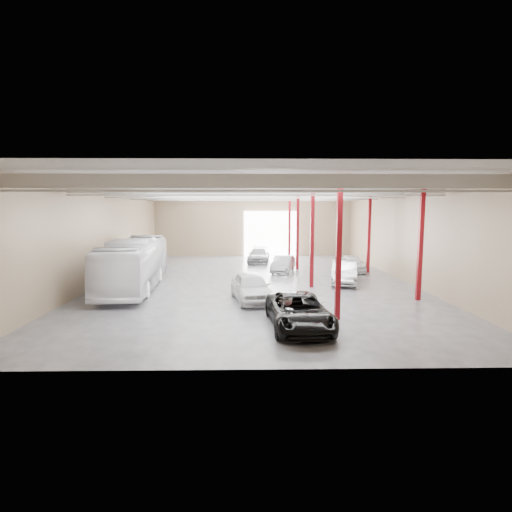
{
  "coord_description": "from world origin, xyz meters",
  "views": [
    {
      "loc": [
        -0.55,
        -28.94,
        5.47
      ],
      "look_at": [
        -0.02,
        -2.31,
        2.2
      ],
      "focal_mm": 28.0,
      "sensor_mm": 36.0,
      "label": 1
    }
  ],
  "objects_px": {
    "coach_bus": "(135,264)",
    "car_row_a": "(251,287)",
    "black_sedan": "(299,312)",
    "car_row_c": "(259,255)",
    "car_row_b": "(283,264)",
    "car_right_near": "(344,272)",
    "car_right_far": "(352,263)"
  },
  "relations": [
    {
      "from": "coach_bus",
      "to": "car_row_a",
      "type": "xyz_separation_m",
      "value": [
        7.85,
        -3.88,
        -0.85
      ]
    },
    {
      "from": "black_sedan",
      "to": "car_row_c",
      "type": "bearing_deg",
      "value": 89.84
    },
    {
      "from": "car_row_b",
      "to": "car_right_near",
      "type": "relative_size",
      "value": 0.85
    },
    {
      "from": "black_sedan",
      "to": "car_row_b",
      "type": "distance_m",
      "value": 15.9
    },
    {
      "from": "car_row_c",
      "to": "car_right_near",
      "type": "xyz_separation_m",
      "value": [
        5.9,
        -11.1,
        0.11
      ]
    },
    {
      "from": "car_right_far",
      "to": "coach_bus",
      "type": "bearing_deg",
      "value": -157.01
    },
    {
      "from": "car_row_c",
      "to": "car_row_b",
      "type": "bearing_deg",
      "value": -65.67
    },
    {
      "from": "car_row_b",
      "to": "car_row_c",
      "type": "bearing_deg",
      "value": 123.47
    },
    {
      "from": "black_sedan",
      "to": "car_row_a",
      "type": "relative_size",
      "value": 1.14
    },
    {
      "from": "coach_bus",
      "to": "car_row_a",
      "type": "relative_size",
      "value": 2.48
    },
    {
      "from": "car_row_b",
      "to": "car_row_c",
      "type": "distance_m",
      "value": 6.19
    },
    {
      "from": "coach_bus",
      "to": "car_right_far",
      "type": "distance_m",
      "value": 17.82
    },
    {
      "from": "car_row_c",
      "to": "coach_bus",
      "type": "bearing_deg",
      "value": -118.64
    },
    {
      "from": "coach_bus",
      "to": "car_right_far",
      "type": "bearing_deg",
      "value": 17.12
    },
    {
      "from": "car_row_a",
      "to": "car_right_near",
      "type": "xyz_separation_m",
      "value": [
        6.76,
        5.29,
        -0.02
      ]
    },
    {
      "from": "car_row_a",
      "to": "car_row_b",
      "type": "distance_m",
      "value": 10.87
    },
    {
      "from": "coach_bus",
      "to": "car_row_b",
      "type": "bearing_deg",
      "value": 27.22
    },
    {
      "from": "car_row_b",
      "to": "car_right_far",
      "type": "bearing_deg",
      "value": 15.22
    },
    {
      "from": "black_sedan",
      "to": "car_row_b",
      "type": "relative_size",
      "value": 1.33
    },
    {
      "from": "car_row_b",
      "to": "car_row_a",
      "type": "bearing_deg",
      "value": -89.55
    },
    {
      "from": "black_sedan",
      "to": "car_right_far",
      "type": "height_order",
      "value": "black_sedan"
    },
    {
      "from": "car_right_near",
      "to": "car_right_far",
      "type": "bearing_deg",
      "value": 84.07
    },
    {
      "from": "black_sedan",
      "to": "car_right_far",
      "type": "distance_m",
      "value": 17.17
    },
    {
      "from": "car_right_near",
      "to": "car_right_far",
      "type": "height_order",
      "value": "car_right_near"
    },
    {
      "from": "car_row_c",
      "to": "car_right_far",
      "type": "bearing_deg",
      "value": -30.86
    },
    {
      "from": "car_row_b",
      "to": "car_right_far",
      "type": "xyz_separation_m",
      "value": [
        5.88,
        -0.01,
        0.01
      ]
    },
    {
      "from": "coach_bus",
      "to": "car_right_far",
      "type": "height_order",
      "value": "coach_bus"
    },
    {
      "from": "car_row_a",
      "to": "car_right_near",
      "type": "height_order",
      "value": "car_row_a"
    },
    {
      "from": "car_right_far",
      "to": "black_sedan",
      "type": "bearing_deg",
      "value": -111.27
    },
    {
      "from": "black_sedan",
      "to": "car_right_far",
      "type": "xyz_separation_m",
      "value": [
        6.56,
        15.87,
        -0.07
      ]
    },
    {
      "from": "coach_bus",
      "to": "car_right_near",
      "type": "bearing_deg",
      "value": 0.82
    },
    {
      "from": "car_row_a",
      "to": "car_right_near",
      "type": "bearing_deg",
      "value": 26.78
    }
  ]
}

